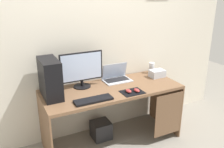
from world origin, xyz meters
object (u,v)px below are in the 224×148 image
Objects in this scene: speaker at (152,68)px; mouse_left at (129,91)px; laptop at (116,77)px; subwoofer at (101,130)px; monitor at (82,70)px; mouse_right at (137,90)px; pc_tower at (50,78)px; projector at (157,73)px; keyboard at (93,100)px.

speaker is 0.78m from mouse_left.
laptop is at bearing 82.33° from mouse_left.
speaker is at bearing 8.44° from subwoofer.
monitor is 2.23× the size of subwoofer.
speaker is 1.60× the size of mouse_right.
pc_tower reaches higher than projector.
monitor is 0.88m from subwoofer.
keyboard is at bearing -177.43° from mouse_left.
monitor is (0.40, 0.11, 0.01)m from pc_tower.
pc_tower reaches higher than mouse_right.
mouse_right is (0.54, -0.00, 0.01)m from keyboard.
mouse_left is (-0.06, -0.42, -0.02)m from laptop.
subwoofer is (0.61, 0.03, -0.84)m from pc_tower.
pc_tower is 0.53m from keyboard.
mouse_right is at bearing -39.56° from monitor.
projector is at bearing -6.16° from monitor.
monitor is at bearing 14.76° from pc_tower.
keyboard is at bearing -39.88° from pc_tower.
mouse_right is at bearing -14.74° from mouse_left.
speaker is at bearing 2.85° from laptop.
keyboard is (-0.03, -0.42, -0.21)m from monitor.
laptop reaches higher than speaker.
projector is 0.61m from mouse_right.
projector is at bearing -0.23° from pc_tower.
keyboard is at bearing -156.53° from speaker.
monitor is 3.44× the size of speaker.
projector is at bearing 25.17° from mouse_left.
projector is at bearing -13.25° from laptop.
speaker is at bearing 82.87° from projector.
mouse_left is (-0.61, -0.29, -0.03)m from projector.
laptop is 0.67m from keyboard.
speaker is 1.60× the size of mouse_left.
laptop is at bearing 8.14° from pc_tower.
laptop is 1.51× the size of subwoofer.
mouse_left is (0.42, -0.40, -0.20)m from monitor.
keyboard is 0.76m from subwoofer.
pc_tower is at bearing -173.95° from speaker.
monitor reaches higher than pc_tower.
monitor is 1.07m from speaker.
pc_tower is 4.49× the size of mouse_right.
projector is at bearing -97.13° from speaker.
laptop is 1.78× the size of projector.
speaker reaches higher than keyboard.
monitor reaches higher than laptop.
pc_tower reaches higher than keyboard.
speaker is 0.72m from mouse_right.
subwoofer is at bearing -160.34° from laptop.
keyboard is 0.54m from mouse_right.
speaker is at bearing 35.28° from mouse_left.
keyboard is 1.78× the size of subwoofer.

